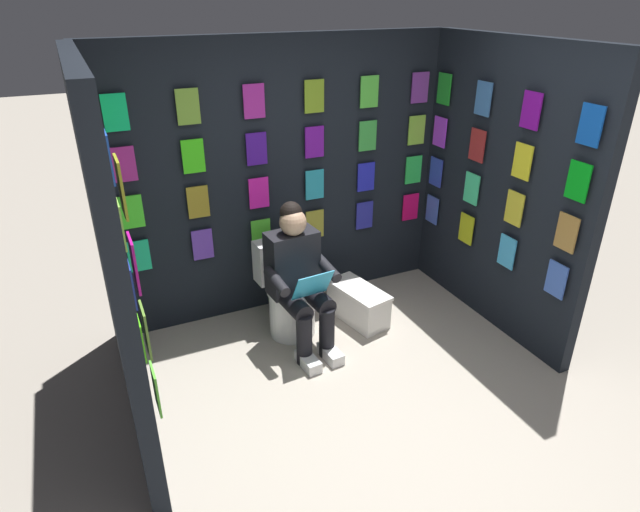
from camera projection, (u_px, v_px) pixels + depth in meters
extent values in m
plane|color=#B2A899|center=(396.00, 433.00, 3.54)|extent=(30.00, 30.00, 0.00)
cube|color=black|center=(283.00, 179.00, 4.60)|extent=(3.01, 0.10, 2.33)
cube|color=#15CE8A|center=(139.00, 256.00, 4.24)|extent=(0.17, 0.01, 0.26)
cube|color=#6236BC|center=(203.00, 244.00, 4.43)|extent=(0.17, 0.01, 0.26)
cube|color=#56DC33|center=(261.00, 234.00, 4.62)|extent=(0.17, 0.01, 0.26)
cube|color=#9E982D|center=(315.00, 224.00, 4.81)|extent=(0.17, 0.01, 0.26)
cube|color=#2A2CA5|center=(364.00, 215.00, 5.00)|extent=(0.17, 0.01, 0.26)
cube|color=#E50E60|center=(410.00, 207.00, 5.20)|extent=(0.17, 0.01, 0.26)
cube|color=#40E728|center=(132.00, 212.00, 4.07)|extent=(0.17, 0.01, 0.26)
cube|color=olive|center=(198.00, 202.00, 4.27)|extent=(0.17, 0.01, 0.26)
cube|color=#E61CB0|center=(259.00, 193.00, 4.46)|extent=(0.17, 0.01, 0.26)
cube|color=#239FBC|center=(315.00, 185.00, 4.65)|extent=(0.17, 0.01, 0.26)
cube|color=#2227CB|center=(366.00, 177.00, 4.84)|extent=(0.17, 0.01, 0.26)
cube|color=#2CCE50|center=(413.00, 170.00, 5.03)|extent=(0.17, 0.01, 0.26)
cube|color=#A42384|center=(124.00, 164.00, 3.91)|extent=(0.17, 0.01, 0.26)
cube|color=#37E114|center=(193.00, 156.00, 4.10)|extent=(0.17, 0.01, 0.26)
cube|color=#3E1193|center=(257.00, 149.00, 4.29)|extent=(0.17, 0.01, 0.26)
cube|color=#6A139F|center=(314.00, 142.00, 4.48)|extent=(0.17, 0.01, 0.26)
cube|color=green|center=(368.00, 136.00, 4.67)|extent=(0.17, 0.01, 0.26)
cube|color=#88CC3C|center=(417.00, 130.00, 4.86)|extent=(0.17, 0.01, 0.26)
cube|color=#0BD372|center=(115.00, 113.00, 3.74)|extent=(0.17, 0.01, 0.26)
cube|color=#6FA231|center=(188.00, 107.00, 3.94)|extent=(0.17, 0.01, 0.26)
cube|color=#A42296|center=(254.00, 101.00, 4.13)|extent=(0.17, 0.01, 0.26)
cube|color=olive|center=(314.00, 96.00, 4.32)|extent=(0.17, 0.01, 0.26)
cube|color=#52CB3F|center=(369.00, 92.00, 4.51)|extent=(0.17, 0.01, 0.26)
cube|color=purple|center=(420.00, 88.00, 4.70)|extent=(0.17, 0.01, 0.26)
cube|color=black|center=(501.00, 190.00, 4.35)|extent=(0.10, 1.88, 2.33)
cube|color=#4162C6|center=(432.00, 210.00, 5.13)|extent=(0.01, 0.17, 0.26)
cube|color=#C2CD1D|center=(466.00, 229.00, 4.72)|extent=(0.01, 0.17, 0.26)
cube|color=#3FADE8|center=(507.00, 252.00, 4.31)|extent=(0.01, 0.17, 0.26)
cube|color=blue|center=(556.00, 280.00, 3.89)|extent=(0.01, 0.17, 0.26)
cube|color=#2E3EBA|center=(436.00, 172.00, 4.97)|extent=(0.01, 0.17, 0.26)
cube|color=#40E593|center=(472.00, 189.00, 4.56)|extent=(0.01, 0.17, 0.26)
cube|color=gold|center=(514.00, 208.00, 4.14)|extent=(0.01, 0.17, 0.26)
cube|color=#A47938|center=(567.00, 233.00, 3.73)|extent=(0.01, 0.17, 0.26)
cube|color=#A733EF|center=(440.00, 132.00, 4.80)|extent=(0.01, 0.17, 0.26)
cube|color=maroon|center=(477.00, 145.00, 4.39)|extent=(0.01, 0.17, 0.26)
cube|color=yellow|center=(522.00, 161.00, 3.98)|extent=(0.01, 0.17, 0.26)
cube|color=#099E18|center=(578.00, 181.00, 3.56)|extent=(0.01, 0.17, 0.26)
cube|color=#1C9625|center=(444.00, 89.00, 4.64)|extent=(0.01, 0.17, 0.26)
cube|color=#396AA9|center=(483.00, 99.00, 4.23)|extent=(0.01, 0.17, 0.26)
cube|color=#731091|center=(531.00, 110.00, 3.81)|extent=(0.01, 0.17, 0.26)
cube|color=#104BB3|center=(591.00, 125.00, 3.40)|extent=(0.01, 0.17, 0.26)
cube|color=black|center=(110.00, 260.00, 3.22)|extent=(0.10, 1.88, 2.33)
cube|color=#5CD338|center=(156.00, 389.00, 2.83)|extent=(0.01, 0.17, 0.26)
cube|color=#50E418|center=(141.00, 338.00, 3.24)|extent=(0.01, 0.17, 0.26)
cube|color=#27D00B|center=(130.00, 299.00, 3.65)|extent=(0.01, 0.17, 0.26)
cube|color=#5CC02E|center=(121.00, 267.00, 4.07)|extent=(0.01, 0.17, 0.26)
cube|color=olive|center=(146.00, 330.00, 2.66)|extent=(0.01, 0.17, 0.26)
cube|color=#1F329D|center=(132.00, 284.00, 3.07)|extent=(0.01, 0.17, 0.26)
cube|color=#4187BB|center=(121.00, 249.00, 3.49)|extent=(0.01, 0.17, 0.26)
cube|color=green|center=(113.00, 222.00, 3.90)|extent=(0.01, 0.17, 0.26)
cube|color=#B71189|center=(134.00, 263.00, 2.49)|extent=(0.01, 0.17, 0.26)
cube|color=#8CD148|center=(121.00, 225.00, 2.91)|extent=(0.01, 0.17, 0.26)
cube|color=#0C9175|center=(111.00, 195.00, 3.32)|extent=(0.01, 0.17, 0.26)
cube|color=#E920AA|center=(104.00, 173.00, 3.74)|extent=(0.01, 0.17, 0.26)
cube|color=olive|center=(121.00, 187.00, 2.33)|extent=(0.01, 0.17, 0.26)
cube|color=blue|center=(109.00, 157.00, 2.74)|extent=(0.01, 0.17, 0.26)
cube|color=#5CA51D|center=(100.00, 135.00, 3.16)|extent=(0.01, 0.17, 0.26)
cube|color=#76C937|center=(94.00, 119.00, 3.57)|extent=(0.01, 0.17, 0.26)
cylinder|color=white|center=(292.00, 312.00, 4.49)|extent=(0.38, 0.38, 0.40)
cylinder|color=white|center=(292.00, 290.00, 4.40)|extent=(0.41, 0.41, 0.02)
cube|color=white|center=(277.00, 260.00, 4.53)|extent=(0.39, 0.21, 0.36)
cylinder|color=white|center=(282.00, 264.00, 4.45)|extent=(0.39, 0.10, 0.39)
cube|color=black|center=(292.00, 262.00, 4.25)|extent=(0.42, 0.25, 0.52)
sphere|color=tan|center=(293.00, 222.00, 4.07)|extent=(0.21, 0.21, 0.21)
sphere|color=black|center=(291.00, 213.00, 4.06)|extent=(0.17, 0.17, 0.17)
cylinder|color=black|center=(316.00, 297.00, 4.25)|extent=(0.18, 0.41, 0.15)
cylinder|color=black|center=(293.00, 304.00, 4.16)|extent=(0.18, 0.41, 0.15)
cylinder|color=black|center=(327.00, 332.00, 4.21)|extent=(0.12, 0.12, 0.42)
cylinder|color=black|center=(304.00, 340.00, 4.12)|extent=(0.12, 0.12, 0.42)
cube|color=white|center=(330.00, 354.00, 4.24)|extent=(0.13, 0.27, 0.09)
cube|color=white|center=(308.00, 361.00, 4.15)|extent=(0.13, 0.27, 0.09)
cylinder|color=black|center=(328.00, 268.00, 4.22)|extent=(0.11, 0.32, 0.13)
cylinder|color=black|center=(277.00, 281.00, 4.03)|extent=(0.11, 0.32, 0.13)
cube|color=teal|center=(313.00, 285.00, 4.00)|extent=(0.31, 0.15, 0.23)
cube|color=white|center=(358.00, 305.00, 4.71)|extent=(0.37, 0.61, 0.28)
cube|color=white|center=(359.00, 290.00, 4.64)|extent=(0.39, 0.63, 0.03)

